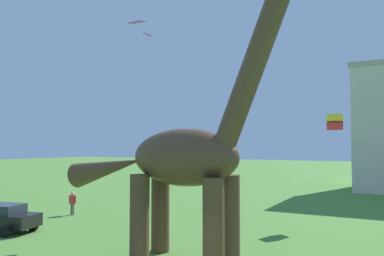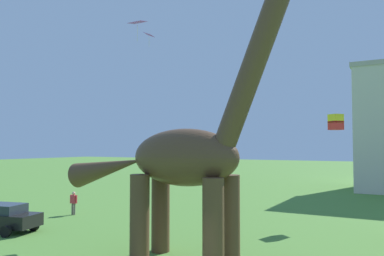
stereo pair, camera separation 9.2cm
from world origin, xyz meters
TOP-DOWN VIEW (x-y plane):
  - dinosaur_sculpture at (-1.20, 3.82)m, footprint 11.64×2.47m
  - parked_sedan_left at (-13.18, 3.77)m, footprint 4.49×2.67m
  - person_strolling_adult at (-13.55, 9.54)m, footprint 0.61×0.27m
  - kite_near_low at (-14.50, 19.99)m, footprint 0.96×1.21m
  - kite_far_left at (-10.76, 13.16)m, footprint 1.32×0.98m
  - kite_drifting at (3.17, 16.57)m, footprint 1.03×1.03m

SIDE VIEW (x-z plane):
  - parked_sedan_left at x=-13.18m, z-range 0.03..1.58m
  - person_strolling_adult at x=-13.55m, z-range 0.17..1.81m
  - dinosaur_sculpture at x=-1.20m, z-range -1.68..10.49m
  - kite_drifting at x=3.17m, z-range 5.96..7.00m
  - kite_far_left at x=-10.76m, z-range 13.65..15.27m
  - kite_near_low at x=-14.50m, z-range 15.05..16.45m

